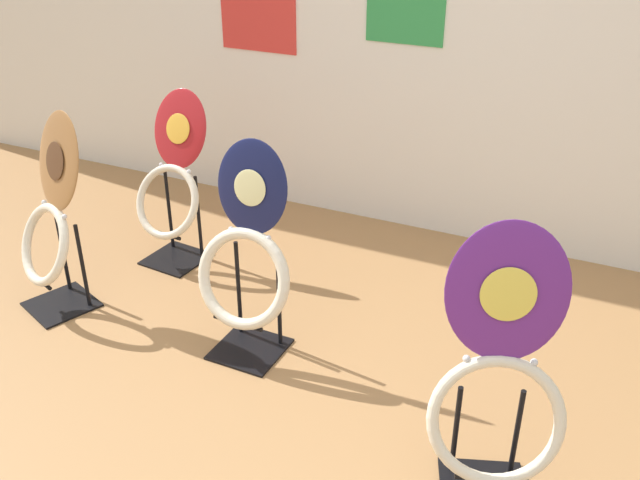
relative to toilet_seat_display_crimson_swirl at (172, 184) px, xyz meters
The scene contains 4 objects.
toilet_seat_display_crimson_swirl is the anchor object (origin of this frame).
toilet_seat_display_navy_moon 0.90m from the toilet_seat_display_crimson_swirl, 35.94° to the right, with size 0.42×0.28×0.91m.
toilet_seat_display_woodgrain 0.62m from the toilet_seat_display_crimson_swirl, 111.17° to the right, with size 0.45×0.42×0.91m.
toilet_seat_display_purple_note 2.01m from the toilet_seat_display_crimson_swirl, 25.75° to the right, with size 0.46×0.36×0.95m.
Camera 1 is at (0.83, -1.28, 1.84)m, focal length 40.00 mm.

